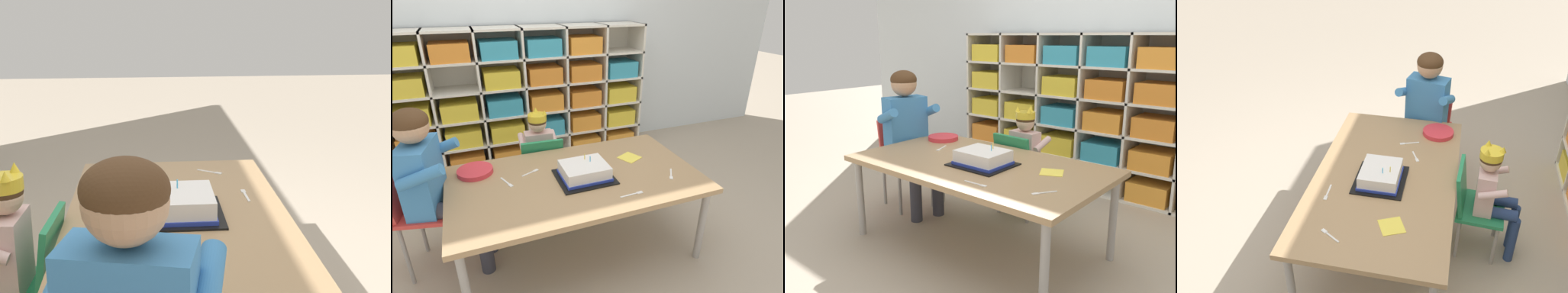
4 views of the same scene
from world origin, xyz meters
The scene contains 15 objects.
ground centered at (0.00, 0.00, 0.00)m, with size 16.00×16.00×0.00m, color tan.
classroom_back_wall centered at (0.00, 1.71, 1.41)m, with size 6.28×0.10×2.82m, color silver.
storage_cubby_shelf centered at (-0.04, 1.47, 0.63)m, with size 2.45×0.36×1.33m.
activity_table centered at (0.00, 0.00, 0.52)m, with size 1.54×0.87×0.56m.
classroom_chair_blue centered at (-0.09, 0.56, 0.37)m, with size 0.35×0.34×0.63m.
child_with_crown centered at (-0.09, 0.66, 0.50)m, with size 0.31×0.31×0.81m.
classroom_chair_adult_side centered at (-0.91, 0.17, 0.43)m, with size 0.41×0.40×0.67m.
adult_helper_seated centered at (-0.80, 0.15, 0.66)m, with size 0.47×0.45×1.06m.
birthday_cake_on_tray centered at (0.05, -0.02, 0.60)m, with size 0.34×0.31×0.13m.
paper_plate_stack centered at (-0.58, 0.28, 0.57)m, with size 0.22×0.22×0.03m, color #DB333D.
paper_napkin_square centered at (0.44, 0.12, 0.56)m, with size 0.13×0.13×0.00m, color #F4DB4C.
fork_scattered_mid_table centered at (-0.41, 0.08, 0.56)m, with size 0.06×0.13×0.00m.
fork_near_child_seat centered at (-0.25, 0.16, 0.56)m, with size 0.12×0.06×0.00m.
fork_by_napkin centered at (0.57, -0.19, 0.56)m, with size 0.08×0.12×0.00m.
fork_at_table_front_edge centered at (0.24, -0.30, 0.56)m, with size 0.14×0.02×0.00m.
Camera 2 is at (-0.57, -1.67, 1.60)m, focal length 30.07 mm.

